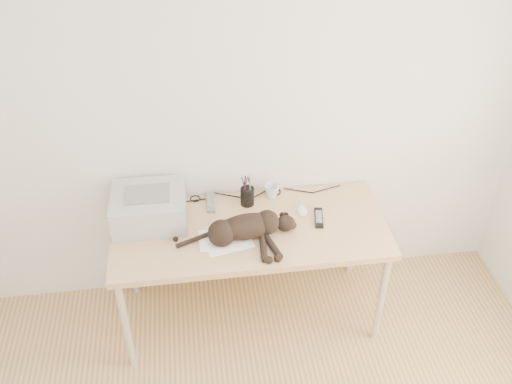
{
  "coord_description": "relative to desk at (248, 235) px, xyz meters",
  "views": [
    {
      "loc": [
        -0.31,
        -1.11,
        2.91
      ],
      "look_at": [
        0.03,
        1.34,
        1.03
      ],
      "focal_mm": 40.0,
      "sensor_mm": 36.0,
      "label": 1
    }
  ],
  "objects": [
    {
      "name": "mug",
      "position": [
        0.17,
        0.18,
        0.18
      ],
      "size": [
        0.13,
        0.13,
        0.09
      ],
      "primitive_type": "imported",
      "rotation": [
        0.0,
        0.0,
        0.99
      ],
      "color": "silver",
      "rests_on": "desk"
    },
    {
      "name": "remote_black",
      "position": [
        0.41,
        -0.07,
        0.14
      ],
      "size": [
        0.08,
        0.18,
        0.02
      ],
      "primitive_type": "cube",
      "rotation": [
        0.0,
        0.0,
        -0.18
      ],
      "color": "black",
      "rests_on": "desk"
    },
    {
      "name": "wall_back",
      "position": [
        0.0,
        0.27,
        0.69
      ],
      "size": [
        3.5,
        0.0,
        3.5
      ],
      "primitive_type": "plane",
      "rotation": [
        1.57,
        0.0,
        0.0
      ],
      "color": "silver",
      "rests_on": "floor"
    },
    {
      "name": "cable_tangle",
      "position": [
        0.0,
        0.22,
        0.14
      ],
      "size": [
        1.36,
        0.08,
        0.01
      ],
      "primitive_type": null,
      "color": "black",
      "rests_on": "desk"
    },
    {
      "name": "cat",
      "position": [
        -0.05,
        -0.17,
        0.2
      ],
      "size": [
        0.7,
        0.33,
        0.16
      ],
      "rotation": [
        0.0,
        0.0,
        0.14
      ],
      "color": "black",
      "rests_on": "desk"
    },
    {
      "name": "papers",
      "position": [
        -0.15,
        -0.18,
        0.14
      ],
      "size": [
        0.31,
        0.23,
        0.01
      ],
      "color": "white",
      "rests_on": "desk"
    },
    {
      "name": "desk",
      "position": [
        0.0,
        0.0,
        0.0
      ],
      "size": [
        1.6,
        0.7,
        0.74
      ],
      "color": "tan",
      "rests_on": "floor"
    },
    {
      "name": "remote_grey",
      "position": [
        -0.21,
        0.16,
        0.14
      ],
      "size": [
        0.06,
        0.19,
        0.02
      ],
      "primitive_type": "cube",
      "rotation": [
        0.0,
        0.0,
        -0.04
      ],
      "color": "slate",
      "rests_on": "desk"
    },
    {
      "name": "pen_cup",
      "position": [
        0.01,
        0.14,
        0.19
      ],
      "size": [
        0.08,
        0.08,
        0.22
      ],
      "color": "black",
      "rests_on": "desk"
    },
    {
      "name": "printer",
      "position": [
        -0.57,
        0.06,
        0.23
      ],
      "size": [
        0.43,
        0.37,
        0.2
      ],
      "color": "#A6A6AB",
      "rests_on": "desk"
    },
    {
      "name": "mouse",
      "position": [
        0.33,
        0.02,
        0.15
      ],
      "size": [
        0.07,
        0.11,
        0.03
      ],
      "primitive_type": "ellipsoid",
      "rotation": [
        0.0,
        0.0,
        0.04
      ],
      "color": "white",
      "rests_on": "desk"
    }
  ]
}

